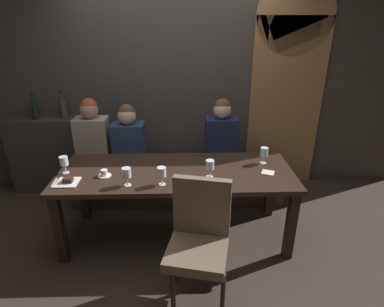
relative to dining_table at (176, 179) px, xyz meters
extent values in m
plane|color=#382D26|center=(0.00, 0.00, -0.65)|extent=(9.00, 9.00, 0.00)
cube|color=#423D38|center=(0.00, 1.22, 0.85)|extent=(6.00, 0.12, 3.00)
cube|color=olive|center=(1.35, 1.15, 0.40)|extent=(0.90, 0.05, 2.10)
cylinder|color=#A07545|center=(1.35, 1.15, 1.45)|extent=(0.90, 0.05, 0.90)
cube|color=#38342F|center=(-1.55, 1.04, -0.18)|extent=(1.10, 0.28, 0.95)
cube|color=black|center=(-1.03, -0.35, -0.30)|extent=(0.08, 0.08, 0.69)
cube|color=black|center=(1.03, -0.35, -0.30)|extent=(0.08, 0.08, 0.69)
cube|color=black|center=(-1.03, 0.35, -0.30)|extent=(0.08, 0.08, 0.69)
cube|color=black|center=(1.03, 0.35, -0.30)|extent=(0.08, 0.08, 0.69)
cube|color=#302119|center=(0.00, 0.00, 0.07)|extent=(2.20, 0.84, 0.04)
cube|color=#40352A|center=(0.00, 0.70, -0.48)|extent=(2.50, 0.40, 0.35)
cube|color=brown|center=(0.00, 0.70, -0.25)|extent=(2.50, 0.44, 0.10)
cylinder|color=#302119|center=(-0.01, -0.98, -0.44)|extent=(0.04, 0.04, 0.42)
cylinder|color=#302119|center=(0.35, -0.98, -0.44)|extent=(0.04, 0.04, 0.42)
cylinder|color=#302119|center=(-0.01, -0.62, -0.44)|extent=(0.04, 0.04, 0.42)
cylinder|color=#302119|center=(0.35, -0.62, -0.44)|extent=(0.04, 0.04, 0.42)
cube|color=brown|center=(0.17, -0.80, -0.19)|extent=(0.52, 0.52, 0.08)
cube|color=brown|center=(0.21, -0.61, 0.09)|extent=(0.44, 0.15, 0.48)
cube|color=#9E9384|center=(-0.95, 0.69, 0.10)|extent=(0.36, 0.24, 0.60)
sphere|color=tan|center=(-0.95, 0.69, 0.49)|extent=(0.20, 0.20, 0.20)
sphere|color=brown|center=(-0.95, 0.70, 0.53)|extent=(0.18, 0.18, 0.18)
cube|color=navy|center=(-0.55, 0.68, 0.07)|extent=(0.36, 0.24, 0.54)
sphere|color=#DBB293|center=(-0.55, 0.68, 0.43)|extent=(0.20, 0.20, 0.20)
sphere|color=brown|center=(-0.55, 0.69, 0.46)|extent=(0.18, 0.18, 0.18)
cube|color=#192342|center=(0.51, 0.72, 0.09)|extent=(0.36, 0.24, 0.58)
sphere|color=#DBB293|center=(0.51, 0.72, 0.47)|extent=(0.20, 0.20, 0.20)
sphere|color=brown|center=(0.51, 0.73, 0.51)|extent=(0.18, 0.18, 0.18)
cylinder|color=black|center=(-1.69, 1.03, 0.41)|extent=(0.08, 0.08, 0.22)
cylinder|color=black|center=(-1.69, 1.03, 0.56)|extent=(0.03, 0.03, 0.09)
cylinder|color=black|center=(-1.69, 1.03, 0.62)|extent=(0.03, 0.03, 0.02)
cylinder|color=#384728|center=(-1.37, 1.06, 0.41)|extent=(0.08, 0.08, 0.22)
cylinder|color=#384728|center=(-1.37, 1.06, 0.56)|extent=(0.03, 0.03, 0.09)
cylinder|color=black|center=(-1.37, 1.06, 0.62)|extent=(0.03, 0.03, 0.02)
cylinder|color=silver|center=(-0.41, -0.27, 0.09)|extent=(0.06, 0.06, 0.00)
cylinder|color=silver|center=(-0.41, -0.27, 0.13)|extent=(0.01, 0.01, 0.07)
cylinder|color=silver|center=(-0.41, -0.27, 0.21)|extent=(0.08, 0.08, 0.08)
cylinder|color=silver|center=(-1.03, -0.02, 0.09)|extent=(0.06, 0.06, 0.00)
cylinder|color=silver|center=(-1.03, -0.02, 0.13)|extent=(0.01, 0.01, 0.07)
cylinder|color=silver|center=(-1.03, -0.02, 0.21)|extent=(0.08, 0.08, 0.08)
cylinder|color=silver|center=(-0.12, -0.27, 0.09)|extent=(0.06, 0.06, 0.00)
cylinder|color=silver|center=(-0.12, -0.27, 0.13)|extent=(0.01, 0.01, 0.07)
cylinder|color=silver|center=(-0.12, -0.27, 0.21)|extent=(0.08, 0.08, 0.08)
cylinder|color=maroon|center=(-0.12, -0.27, 0.19)|extent=(0.07, 0.07, 0.04)
cylinder|color=silver|center=(0.31, -0.14, 0.09)|extent=(0.06, 0.06, 0.00)
cylinder|color=silver|center=(0.31, -0.14, 0.13)|extent=(0.01, 0.01, 0.07)
cylinder|color=silver|center=(0.31, -0.14, 0.21)|extent=(0.08, 0.08, 0.08)
cylinder|color=silver|center=(0.86, 0.14, 0.09)|extent=(0.06, 0.06, 0.00)
cylinder|color=silver|center=(0.86, 0.14, 0.13)|extent=(0.01, 0.01, 0.07)
cylinder|color=silver|center=(0.86, 0.14, 0.21)|extent=(0.08, 0.08, 0.08)
cylinder|color=white|center=(-0.65, -0.09, 0.09)|extent=(0.12, 0.12, 0.01)
cylinder|color=white|center=(-0.65, -0.09, 0.12)|extent=(0.06, 0.06, 0.06)
cylinder|color=brown|center=(-0.65, -0.09, 0.15)|extent=(0.05, 0.05, 0.01)
cube|color=white|center=(-0.94, -0.22, 0.09)|extent=(0.19, 0.19, 0.01)
cube|color=#381E14|center=(-0.93, -0.22, 0.12)|extent=(0.08, 0.06, 0.04)
cube|color=silver|center=(-1.06, -0.21, 0.09)|extent=(0.03, 0.17, 0.01)
cube|color=silver|center=(0.85, -0.07, 0.09)|extent=(0.14, 0.14, 0.01)
camera|label=1|loc=(0.08, -2.62, 1.39)|focal=28.98mm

